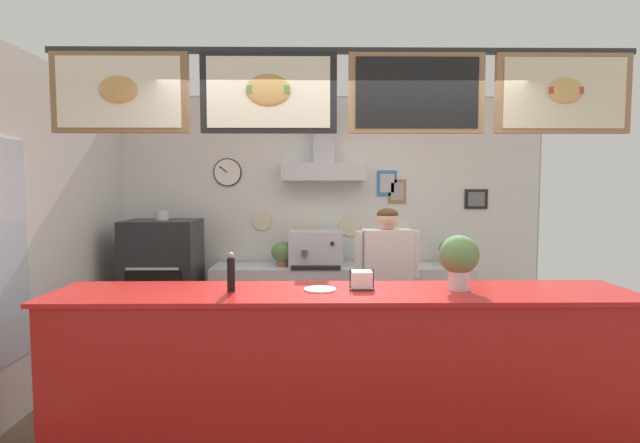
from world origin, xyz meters
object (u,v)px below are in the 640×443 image
Objects in this scene: espresso_machine at (316,249)px; condiment_plate at (320,289)px; pizza_oven at (163,286)px; potted_basil at (282,253)px; pepper_grinder at (231,272)px; basil_vase at (459,259)px; potted_thyme at (451,250)px; shop_worker at (387,288)px; potted_oregano at (378,251)px; napkin_holder at (362,280)px.

espresso_machine is 2.75× the size of condiment_plate.
potted_basil is at bearing 9.58° from pizza_oven.
pizza_oven is 2.37m from pepper_grinder.
basil_vase is at bearing -59.23° from potted_basil.
condiment_plate is at bearing -123.47° from potted_thyme.
espresso_machine is 2.34m from pepper_grinder.
pizza_oven reaches higher than potted_thyme.
pizza_oven is at bearing -170.42° from potted_basil.
espresso_machine is at bearing 75.98° from pepper_grinder.
shop_worker is 1.04m from potted_oregano.
napkin_holder is (0.31, -2.18, 0.06)m from espresso_machine.
shop_worker is 1.25m from napkin_holder.
potted_oregano reaches higher than condiment_plate.
potted_basil is (-1.08, -0.00, -0.02)m from potted_oregano.
potted_oregano is at bearing 5.26° from pizza_oven.
shop_worker reaches higher than napkin_holder.
pizza_oven is at bearing 129.58° from condiment_plate.
pepper_grinder is (-1.52, -0.03, -0.08)m from basil_vase.
pizza_oven reaches higher than condiment_plate.
napkin_holder is at bearing -72.68° from potted_basil.
shop_worker is (2.30, -0.80, 0.14)m from pizza_oven.
pizza_oven is 7.05× the size of condiment_plate.
basil_vase is 2.22× the size of napkin_holder.
potted_thyme is 1.13× the size of pepper_grinder.
potted_basil is 2.28m from napkin_holder.
pepper_grinder reaches higher than potted_basil.
potted_oregano is at bearing 96.38° from basil_vase.
shop_worker is at bearing -92.99° from potted_oregano.
shop_worker is at bearing 104.01° from basil_vase.
pizza_oven reaches higher than espresso_machine.
basil_vase is 1.71× the size of condiment_plate.
pizza_oven is 5.79× the size of pepper_grinder.
basil_vase is at bearing -83.62° from potted_oregano.
shop_worker reaches higher than condiment_plate.
potted_oregano is 2.60m from pepper_grinder.
pepper_grinder is (-1.22, -1.25, 0.37)m from shop_worker.
potted_thyme reaches higher than potted_basil.
shop_worker is at bearing 73.50° from napkin_holder.
pepper_grinder reaches higher than potted_thyme.
shop_worker reaches higher than basil_vase.
potted_basil is 1.27× the size of condiment_plate.
basil_vase is at bearing -66.83° from espresso_machine.
shop_worker is at bearing 45.70° from pepper_grinder.
pizza_oven reaches higher than napkin_holder.
potted_thyme is (1.54, 0.07, -0.03)m from espresso_machine.
pizza_oven is 9.17× the size of napkin_holder.
basil_vase reaches higher than condiment_plate.
espresso_machine is at bearing -180.00° from potted_oregano.
potted_oregano is 1.11× the size of potted_basil.
pizza_oven is 3.22m from potted_thyme.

